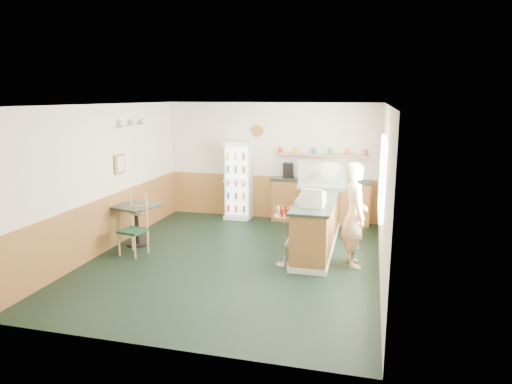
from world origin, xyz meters
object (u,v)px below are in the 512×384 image
(drinks_fridge, at_px, (239,180))
(shopkeeper, at_px, (355,215))
(cash_register, at_px, (313,199))
(cafe_table, at_px, (136,217))
(condiment_stand, at_px, (284,227))
(cafe_chair, at_px, (135,222))
(display_case, at_px, (323,175))

(drinks_fridge, height_order, shopkeeper, drinks_fridge)
(cash_register, xyz_separation_m, cafe_table, (-3.40, 0.11, -0.56))
(cash_register, height_order, cafe_table, cash_register)
(condiment_stand, bearing_deg, cafe_table, 173.04)
(cash_register, height_order, cafe_chair, cash_register)
(drinks_fridge, xyz_separation_m, cafe_table, (-1.33, -2.44, -0.35))
(shopkeeper, bearing_deg, cafe_table, 72.16)
(drinks_fridge, bearing_deg, display_case, -26.13)
(drinks_fridge, xyz_separation_m, shopkeeper, (2.77, -2.51, -0.02))
(display_case, distance_m, cash_register, 1.54)
(drinks_fridge, relative_size, cafe_table, 2.03)
(drinks_fridge, relative_size, cash_register, 4.41)
(cafe_table, distance_m, cafe_chair, 0.47)
(display_case, xyz_separation_m, cafe_chair, (-3.20, -1.84, -0.70))
(shopkeeper, height_order, condiment_stand, shopkeeper)
(display_case, distance_m, shopkeeper, 1.70)
(drinks_fridge, bearing_deg, cafe_chair, -111.60)
(drinks_fridge, height_order, cafe_table, drinks_fridge)
(condiment_stand, height_order, cafe_table, condiment_stand)
(shopkeeper, relative_size, cafe_chair, 1.59)
(display_case, relative_size, cafe_chair, 0.87)
(cafe_table, bearing_deg, cash_register, -1.85)
(display_case, xyz_separation_m, cafe_table, (-3.40, -1.42, -0.73))
(drinks_fridge, xyz_separation_m, condiment_stand, (1.61, -2.80, -0.22))
(cash_register, height_order, condiment_stand, cash_register)
(shopkeeper, height_order, cafe_chair, shopkeeper)
(cash_register, xyz_separation_m, condiment_stand, (-0.45, -0.25, -0.44))
(cash_register, bearing_deg, cafe_chair, -170.11)
(drinks_fridge, relative_size, display_case, 1.86)
(condiment_stand, xyz_separation_m, cafe_chair, (-2.74, -0.06, -0.10))
(shopkeeper, distance_m, cafe_table, 4.11)
(shopkeeper, xyz_separation_m, cafe_table, (-4.10, 0.08, -0.33))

